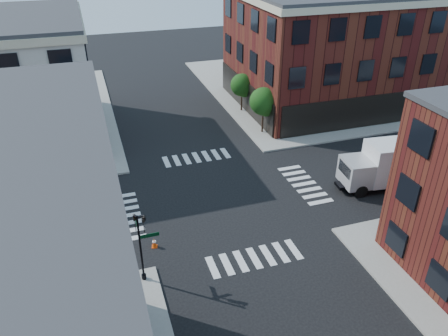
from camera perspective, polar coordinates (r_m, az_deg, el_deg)
name	(u,v)px	position (r m, az deg, el deg)	size (l,w,h in m)	color
ground	(220,199)	(32.95, -0.48, -4.07)	(120.00, 120.00, 0.00)	black
sidewalk_ne	(327,84)	(58.41, 13.29, 10.58)	(30.00, 30.00, 0.15)	gray
building_ne	(352,47)	(52.50, 16.33, 14.88)	(25.00, 16.00, 12.00)	#3F100F
tree_near	(264,103)	(42.25, 5.25, 8.47)	(2.69, 2.69, 4.49)	black
tree_far	(242,86)	(47.58, 2.42, 10.63)	(2.43, 2.43, 4.07)	black
signal_pole	(141,240)	(24.87, -10.81, -9.23)	(1.29, 1.24, 4.60)	black
box_truck	(395,164)	(36.15, 21.40, 0.53)	(8.39, 3.30, 3.72)	silver
traffic_cone	(154,243)	(28.63, -9.10, -9.64)	(0.42, 0.42, 0.65)	#FB4D0B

